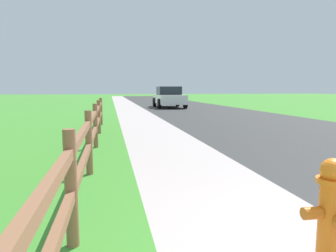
% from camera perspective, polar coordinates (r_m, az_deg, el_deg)
% --- Properties ---
extents(ground_plane, '(120.00, 120.00, 0.00)m').
position_cam_1_polar(ground_plane, '(26.53, -5.59, 3.84)').
color(ground_plane, '#439031').
extents(road_asphalt, '(7.00, 66.00, 0.01)m').
position_cam_1_polar(road_asphalt, '(29.02, 0.97, 4.13)').
color(road_asphalt, '#363636').
rests_on(road_asphalt, ground).
extents(curb_concrete, '(6.00, 66.00, 0.01)m').
position_cam_1_polar(curb_concrete, '(28.43, -12.00, 3.93)').
color(curb_concrete, '#B9ABA8').
rests_on(curb_concrete, ground).
extents(grass_verge, '(5.00, 66.00, 0.00)m').
position_cam_1_polar(grass_verge, '(28.51, -15.02, 3.85)').
color(grass_verge, '#439031').
rests_on(grass_verge, ground).
extents(fire_hydrant, '(0.46, 0.39, 0.88)m').
position_cam_1_polar(fire_hydrant, '(2.70, 28.14, -14.29)').
color(fire_hydrant, orange).
rests_on(fire_hydrant, ground).
extents(rail_fence, '(0.11, 11.86, 1.05)m').
position_cam_1_polar(rail_fence, '(6.28, -13.81, -0.45)').
color(rail_fence, '#8F5E40').
rests_on(rail_fence, ground).
extents(parked_suv_white, '(2.14, 4.48, 1.58)m').
position_cam_1_polar(parked_suv_white, '(23.37, 0.18, 5.37)').
color(parked_suv_white, white).
rests_on(parked_suv_white, ground).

